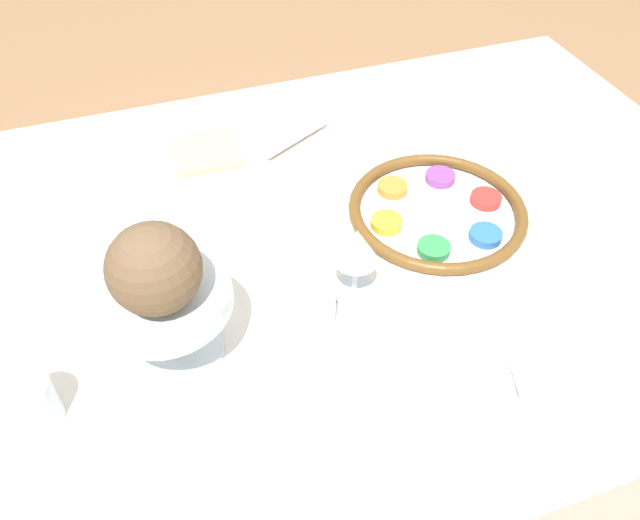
{
  "coord_description": "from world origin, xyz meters",
  "views": [
    {
      "loc": [
        0.24,
        0.7,
        1.43
      ],
      "look_at": [
        0.02,
        0.08,
        0.76
      ],
      "focal_mm": 35.0,
      "sensor_mm": 36.0,
      "label": 1
    }
  ],
  "objects": [
    {
      "name": "orange_fruit",
      "position": [
        0.26,
        0.14,
        0.89
      ],
      "size": [
        0.08,
        0.08,
        0.08
      ],
      "color": "orange",
      "rests_on": "fruit_stand"
    },
    {
      "name": "fork_left",
      "position": [
        -0.19,
        0.28,
        0.72
      ],
      "size": [
        0.08,
        0.19,
        0.01
      ],
      "color": "silver",
      "rests_on": "dining_table"
    },
    {
      "name": "wine_glass",
      "position": [
        -0.02,
        0.12,
        0.81
      ],
      "size": [
        0.07,
        0.07,
        0.12
      ],
      "color": "silver",
      "rests_on": "dining_table"
    },
    {
      "name": "napkin_roll",
      "position": [
        -0.04,
        -0.28,
        0.74
      ],
      "size": [
        0.16,
        0.11,
        0.05
      ],
      "color": "white",
      "rests_on": "dining_table"
    },
    {
      "name": "bread_plate",
      "position": [
        0.12,
        -0.29,
        0.73
      ],
      "size": [
        0.17,
        0.17,
        0.02
      ],
      "color": "silver",
      "rests_on": "dining_table"
    },
    {
      "name": "fork_right",
      "position": [
        -0.16,
        0.28,
        0.72
      ],
      "size": [
        0.06,
        0.2,
        0.01
      ],
      "color": "silver",
      "rests_on": "dining_table"
    },
    {
      "name": "ground_plane",
      "position": [
        0.0,
        0.0,
        0.0
      ],
      "size": [
        8.0,
        8.0,
        0.0
      ],
      "primitive_type": "plane",
      "color": "#99704C"
    },
    {
      "name": "cup_mid",
      "position": [
        0.44,
        0.19,
        0.76
      ],
      "size": [
        0.06,
        0.06,
        0.07
      ],
      "color": "silver",
      "rests_on": "dining_table"
    },
    {
      "name": "cup_far",
      "position": [
        0.09,
        0.31,
        0.76
      ],
      "size": [
        0.06,
        0.06,
        0.07
      ],
      "color": "silver",
      "rests_on": "dining_table"
    },
    {
      "name": "coconut",
      "position": [
        0.26,
        0.17,
        0.91
      ],
      "size": [
        0.11,
        0.11,
        0.11
      ],
      "color": "brown",
      "rests_on": "fruit_stand"
    },
    {
      "name": "fruit_stand",
      "position": [
        0.26,
        0.15,
        0.82
      ],
      "size": [
        0.17,
        0.17,
        0.13
      ],
      "color": "silver",
      "rests_on": "dining_table"
    },
    {
      "name": "spoon",
      "position": [
        -0.06,
        -0.33,
        0.72
      ],
      "size": [
        0.18,
        0.05,
        0.01
      ],
      "color": "silver",
      "rests_on": "dining_table"
    },
    {
      "name": "cup_near",
      "position": [
        0.06,
        0.16,
        0.76
      ],
      "size": [
        0.06,
        0.06,
        0.07
      ],
      "color": "silver",
      "rests_on": "dining_table"
    },
    {
      "name": "dining_table",
      "position": [
        0.0,
        0.0,
        0.36
      ],
      "size": [
        1.55,
        1.01,
        0.72
      ],
      "color": "silver",
      "rests_on": "ground_plane"
    },
    {
      "name": "seder_plate",
      "position": [
        -0.21,
        0.01,
        0.74
      ],
      "size": [
        0.3,
        0.3,
        0.03
      ],
      "color": "silver",
      "rests_on": "dining_table"
    }
  ]
}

